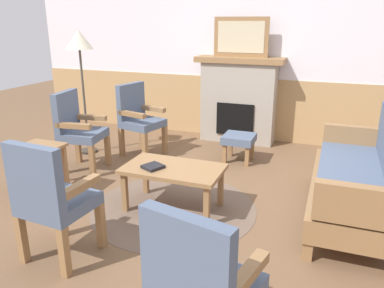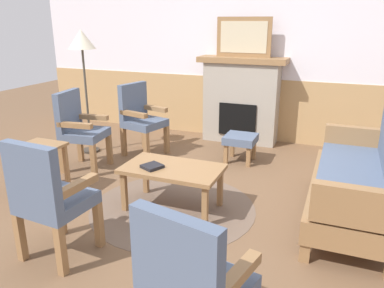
% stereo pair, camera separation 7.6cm
% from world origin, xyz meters
% --- Properties ---
extents(ground_plane, '(14.00, 14.00, 0.00)m').
position_xyz_m(ground_plane, '(0.00, 0.00, 0.00)').
color(ground_plane, brown).
extents(wall_back, '(7.20, 0.14, 2.70)m').
position_xyz_m(wall_back, '(0.00, 2.60, 1.31)').
color(wall_back, white).
rests_on(wall_back, ground_plane).
extents(fireplace, '(1.30, 0.44, 1.28)m').
position_xyz_m(fireplace, '(0.00, 2.35, 0.65)').
color(fireplace, '#A39989').
rests_on(fireplace, ground_plane).
extents(framed_picture, '(0.80, 0.04, 0.56)m').
position_xyz_m(framed_picture, '(0.00, 2.35, 1.56)').
color(framed_picture, olive).
rests_on(framed_picture, fireplace).
extents(couch, '(0.70, 1.80, 0.98)m').
position_xyz_m(couch, '(1.63, 0.36, 0.40)').
color(couch, olive).
rests_on(couch, ground_plane).
extents(coffee_table, '(0.96, 0.56, 0.44)m').
position_xyz_m(coffee_table, '(-0.04, -0.07, 0.39)').
color(coffee_table, olive).
rests_on(coffee_table, ground_plane).
extents(round_rug, '(1.65, 1.65, 0.01)m').
position_xyz_m(round_rug, '(-0.04, -0.07, 0.00)').
color(round_rug, brown).
rests_on(round_rug, ground_plane).
extents(book_on_table, '(0.23, 0.23, 0.03)m').
position_xyz_m(book_on_table, '(-0.21, -0.16, 0.46)').
color(book_on_table, black).
rests_on(book_on_table, coffee_table).
extents(footstool, '(0.40, 0.40, 0.36)m').
position_xyz_m(footstool, '(0.24, 1.46, 0.28)').
color(footstool, olive).
rests_on(footstool, ground_plane).
extents(armchair_near_fireplace, '(0.54, 0.54, 0.98)m').
position_xyz_m(armchair_near_fireplace, '(-1.56, 0.49, 0.54)').
color(armchair_near_fireplace, olive).
rests_on(armchair_near_fireplace, ground_plane).
extents(armchair_by_window_left, '(0.58, 0.58, 0.98)m').
position_xyz_m(armchair_by_window_left, '(-1.13, 1.26, 0.54)').
color(armchair_by_window_left, olive).
rests_on(armchair_by_window_left, ground_plane).
extents(armchair_front_left, '(0.52, 0.52, 0.98)m').
position_xyz_m(armchair_front_left, '(-0.55, -1.17, 0.54)').
color(armchair_front_left, olive).
rests_on(armchair_front_left, ground_plane).
extents(armchair_front_center, '(0.57, 0.57, 0.98)m').
position_xyz_m(armchair_front_center, '(0.82, -1.71, 0.54)').
color(armchair_front_center, olive).
rests_on(armchair_front_center, ground_plane).
extents(side_table, '(0.44, 0.44, 0.55)m').
position_xyz_m(side_table, '(-1.47, -0.29, 0.43)').
color(side_table, olive).
rests_on(side_table, ground_plane).
extents(floor_lamp_by_chairs, '(0.36, 0.36, 1.68)m').
position_xyz_m(floor_lamp_by_chairs, '(-1.85, 1.06, 1.45)').
color(floor_lamp_by_chairs, '#332D28').
rests_on(floor_lamp_by_chairs, ground_plane).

